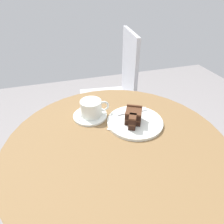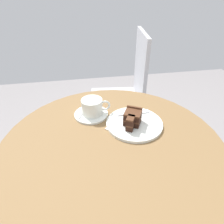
{
  "view_description": "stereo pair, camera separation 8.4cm",
  "coord_description": "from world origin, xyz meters",
  "px_view_note": "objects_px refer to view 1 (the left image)",
  "views": [
    {
      "loc": [
        -0.18,
        -0.53,
        1.25
      ],
      "look_at": [
        0.02,
        0.14,
        0.78
      ],
      "focal_mm": 32.0,
      "sensor_mm": 36.0,
      "label": 1
    },
    {
      "loc": [
        -0.09,
        -0.54,
        1.25
      ],
      "look_at": [
        0.02,
        0.14,
        0.78
      ],
      "focal_mm": 32.0,
      "sensor_mm": 36.0,
      "label": 2
    }
  ],
  "objects_px": {
    "cake_plate": "(135,122)",
    "cake_slice": "(133,117)",
    "coffee_cup": "(91,108)",
    "fork": "(136,111)",
    "saucer": "(90,116)",
    "napkin": "(128,125)",
    "teaspoon": "(81,111)",
    "cafe_chair": "(118,87)"
  },
  "relations": [
    {
      "from": "cake_slice",
      "to": "cafe_chair",
      "type": "bearing_deg",
      "value": 77.15
    },
    {
      "from": "cake_plate",
      "to": "cake_slice",
      "type": "distance_m",
      "value": 0.04
    },
    {
      "from": "cafe_chair",
      "to": "cake_slice",
      "type": "bearing_deg",
      "value": -6.1
    },
    {
      "from": "saucer",
      "to": "napkin",
      "type": "relative_size",
      "value": 0.79
    },
    {
      "from": "saucer",
      "to": "cake_slice",
      "type": "relative_size",
      "value": 1.43
    },
    {
      "from": "coffee_cup",
      "to": "napkin",
      "type": "relative_size",
      "value": 0.65
    },
    {
      "from": "cake_plate",
      "to": "fork",
      "type": "relative_size",
      "value": 1.62
    },
    {
      "from": "cake_plate",
      "to": "cafe_chair",
      "type": "distance_m",
      "value": 0.69
    },
    {
      "from": "saucer",
      "to": "cafe_chair",
      "type": "xyz_separation_m",
      "value": [
        0.31,
        0.55,
        -0.18
      ]
    },
    {
      "from": "coffee_cup",
      "to": "teaspoon",
      "type": "relative_size",
      "value": 1.17
    },
    {
      "from": "saucer",
      "to": "cake_plate",
      "type": "height_order",
      "value": "cake_plate"
    },
    {
      "from": "coffee_cup",
      "to": "cake_slice",
      "type": "distance_m",
      "value": 0.19
    },
    {
      "from": "cake_slice",
      "to": "coffee_cup",
      "type": "bearing_deg",
      "value": 144.71
    },
    {
      "from": "saucer",
      "to": "teaspoon",
      "type": "height_order",
      "value": "teaspoon"
    },
    {
      "from": "teaspoon",
      "to": "cake_plate",
      "type": "height_order",
      "value": "teaspoon"
    },
    {
      "from": "cafe_chair",
      "to": "coffee_cup",
      "type": "bearing_deg",
      "value": -21.87
    },
    {
      "from": "saucer",
      "to": "napkin",
      "type": "bearing_deg",
      "value": -38.07
    },
    {
      "from": "fork",
      "to": "napkin",
      "type": "bearing_deg",
      "value": -136.53
    },
    {
      "from": "teaspoon",
      "to": "cafe_chair",
      "type": "distance_m",
      "value": 0.65
    },
    {
      "from": "teaspoon",
      "to": "cake_slice",
      "type": "distance_m",
      "value": 0.24
    },
    {
      "from": "cake_plate",
      "to": "cake_slice",
      "type": "bearing_deg",
      "value": -147.43
    },
    {
      "from": "cake_plate",
      "to": "fork",
      "type": "distance_m",
      "value": 0.07
    },
    {
      "from": "fork",
      "to": "saucer",
      "type": "bearing_deg",
      "value": 165.19
    },
    {
      "from": "cake_slice",
      "to": "napkin",
      "type": "bearing_deg",
      "value": 178.71
    },
    {
      "from": "teaspoon",
      "to": "napkin",
      "type": "height_order",
      "value": "teaspoon"
    },
    {
      "from": "saucer",
      "to": "cake_plate",
      "type": "distance_m",
      "value": 0.2
    },
    {
      "from": "teaspoon",
      "to": "cake_slice",
      "type": "height_order",
      "value": "cake_slice"
    },
    {
      "from": "teaspoon",
      "to": "cafe_chair",
      "type": "xyz_separation_m",
      "value": [
        0.34,
        0.52,
        -0.18
      ]
    },
    {
      "from": "cake_plate",
      "to": "cake_slice",
      "type": "relative_size",
      "value": 2.25
    },
    {
      "from": "fork",
      "to": "coffee_cup",
      "type": "bearing_deg",
      "value": 165.11
    },
    {
      "from": "saucer",
      "to": "cafe_chair",
      "type": "distance_m",
      "value": 0.66
    },
    {
      "from": "teaspoon",
      "to": "fork",
      "type": "relative_size",
      "value": 0.73
    },
    {
      "from": "fork",
      "to": "cafe_chair",
      "type": "xyz_separation_m",
      "value": [
        0.11,
        0.59,
        -0.19
      ]
    },
    {
      "from": "cake_plate",
      "to": "napkin",
      "type": "height_order",
      "value": "cake_plate"
    },
    {
      "from": "saucer",
      "to": "cake_plate",
      "type": "bearing_deg",
      "value": -30.37
    },
    {
      "from": "cake_slice",
      "to": "saucer",
      "type": "bearing_deg",
      "value": 145.79
    },
    {
      "from": "fork",
      "to": "cafe_chair",
      "type": "height_order",
      "value": "cafe_chair"
    },
    {
      "from": "teaspoon",
      "to": "napkin",
      "type": "xyz_separation_m",
      "value": [
        0.17,
        -0.14,
        -0.01
      ]
    },
    {
      "from": "cake_plate",
      "to": "cafe_chair",
      "type": "relative_size",
      "value": 0.24
    },
    {
      "from": "cake_slice",
      "to": "cafe_chair",
      "type": "distance_m",
      "value": 0.71
    },
    {
      "from": "cake_slice",
      "to": "cake_plate",
      "type": "bearing_deg",
      "value": 32.57
    },
    {
      "from": "coffee_cup",
      "to": "fork",
      "type": "height_order",
      "value": "coffee_cup"
    }
  ]
}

